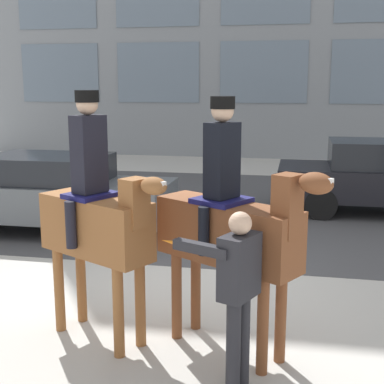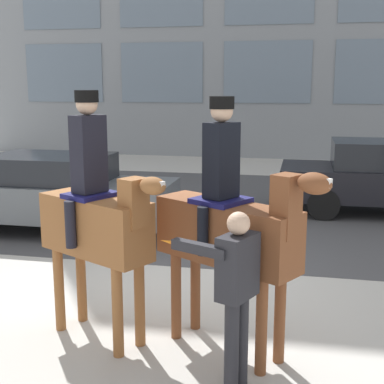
% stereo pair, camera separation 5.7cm
% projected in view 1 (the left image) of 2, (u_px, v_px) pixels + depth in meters
% --- Properties ---
extents(ground_plane, '(80.00, 80.00, 0.00)m').
position_uv_depth(ground_plane, '(196.00, 281.00, 7.46)').
color(ground_plane, '#B2AFA8').
extents(road_surface, '(22.27, 8.50, 0.01)m').
position_uv_depth(road_surface, '(236.00, 206.00, 12.03)').
color(road_surface, '#444447').
rests_on(road_surface, ground_plane).
extents(mounted_horse_lead, '(1.59, 1.04, 2.63)m').
position_uv_depth(mounted_horse_lead, '(97.00, 218.00, 5.52)').
color(mounted_horse_lead, brown).
rests_on(mounted_horse_lead, ground_plane).
extents(mounted_horse_companion, '(1.78, 1.23, 2.58)m').
position_uv_depth(mounted_horse_companion, '(230.00, 226.00, 5.26)').
color(mounted_horse_companion, brown).
rests_on(mounted_horse_companion, ground_plane).
extents(pedestrian_bystander, '(0.91, 0.46, 1.64)m').
position_uv_depth(pedestrian_bystander, '(237.00, 287.00, 4.62)').
color(pedestrian_bystander, '#232328').
rests_on(pedestrian_bystander, ground_plane).
extents(street_car_near_lane, '(4.32, 1.78, 1.43)m').
position_uv_depth(street_car_near_lane, '(53.00, 192.00, 9.83)').
color(street_car_near_lane, '#51565B').
rests_on(street_car_near_lane, ground_plane).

